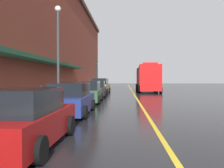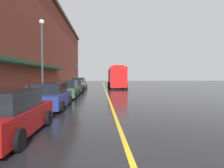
# 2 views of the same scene
# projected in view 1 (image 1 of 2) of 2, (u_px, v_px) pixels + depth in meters

# --- Properties ---
(ground_plane) EXTENTS (112.00, 112.00, 0.00)m
(ground_plane) POSITION_uv_depth(u_px,v_px,m) (134.00, 94.00, 27.98)
(ground_plane) COLOR black
(sidewalk_left) EXTENTS (2.40, 70.00, 0.15)m
(sidewalk_left) POSITION_uv_depth(u_px,v_px,m) (80.00, 94.00, 28.27)
(sidewalk_left) COLOR #ADA8A0
(sidewalk_left) RESTS_ON ground
(lane_center_stripe) EXTENTS (0.16, 70.00, 0.01)m
(lane_center_stripe) POSITION_uv_depth(u_px,v_px,m) (134.00, 94.00, 27.98)
(lane_center_stripe) COLOR gold
(lane_center_stripe) RESTS_ON ground
(brick_building_left) EXTENTS (13.03, 64.00, 13.26)m
(brick_building_left) POSITION_uv_depth(u_px,v_px,m) (14.00, 35.00, 27.44)
(brick_building_left) COLOR maroon
(brick_building_left) RESTS_ON ground
(parked_car_0) EXTENTS (2.07, 4.52, 1.59)m
(parked_car_0) POSITION_uv_depth(u_px,v_px,m) (25.00, 119.00, 6.70)
(parked_car_0) COLOR maroon
(parked_car_0) RESTS_ON ground
(parked_car_1) EXTENTS (2.06, 4.70, 1.63)m
(parked_car_1) POSITION_uv_depth(u_px,v_px,m) (71.00, 100.00, 12.63)
(parked_car_1) COLOR navy
(parked_car_1) RESTS_ON ground
(parked_car_2) EXTENTS (2.06, 4.81, 1.63)m
(parked_car_2) POSITION_uv_depth(u_px,v_px,m) (89.00, 92.00, 18.91)
(parked_car_2) COLOR #2D5133
(parked_car_2) RESTS_ON ground
(parked_car_3) EXTENTS (2.18, 4.50, 1.59)m
(parked_car_3) POSITION_uv_depth(u_px,v_px,m) (96.00, 89.00, 24.84)
(parked_car_3) COLOR black
(parked_car_3) RESTS_ON ground
(parked_car_4) EXTENTS (2.27, 4.85, 1.82)m
(parked_car_4) POSITION_uv_depth(u_px,v_px,m) (100.00, 86.00, 30.16)
(parked_car_4) COLOR #A5844C
(parked_car_4) RESTS_ON ground
(fire_truck) EXTENTS (2.94, 8.52, 3.74)m
(fire_truck) POSITION_uv_depth(u_px,v_px,m) (148.00, 79.00, 33.01)
(fire_truck) COLOR red
(fire_truck) RESTS_ON ground
(parking_meter_0) EXTENTS (0.14, 0.18, 1.33)m
(parking_meter_0) POSITION_uv_depth(u_px,v_px,m) (42.00, 94.00, 12.60)
(parking_meter_0) COLOR #4C4C51
(parking_meter_0) RESTS_ON sidewalk_left
(parking_meter_1) EXTENTS (0.14, 0.18, 1.33)m
(parking_meter_1) POSITION_uv_depth(u_px,v_px,m) (55.00, 91.00, 14.98)
(parking_meter_1) COLOR #4C4C51
(parking_meter_1) RESTS_ON sidewalk_left
(street_lamp_left) EXTENTS (0.44, 0.44, 6.94)m
(street_lamp_left) POSITION_uv_depth(u_px,v_px,m) (58.00, 43.00, 17.91)
(street_lamp_left) COLOR #33383D
(street_lamp_left) RESTS_ON sidewalk_left
(traffic_light_near) EXTENTS (0.38, 0.36, 4.30)m
(traffic_light_near) POSITION_uv_depth(u_px,v_px,m) (97.00, 69.00, 37.40)
(traffic_light_near) COLOR #232326
(traffic_light_near) RESTS_ON sidewalk_left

